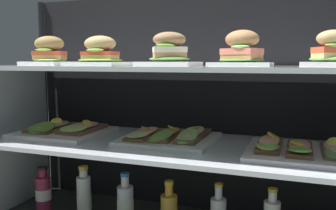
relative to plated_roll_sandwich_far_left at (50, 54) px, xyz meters
The scene contains 16 objects.
case_frame 0.60m from the plated_roll_sandwich_far_left, 14.05° to the left, with size 1.53×0.53×0.97m.
riser_lower_tier 0.75m from the plated_roll_sandwich_far_left, ahead, with size 1.47×0.48×0.33m.
shelf_lower_glass 0.65m from the plated_roll_sandwich_far_left, ahead, with size 1.49×0.49×0.02m, color silver.
riser_upper_tier 0.58m from the plated_roll_sandwich_far_left, ahead, with size 1.47×0.48×0.27m.
shelf_upper_glass 0.55m from the plated_roll_sandwich_far_left, ahead, with size 1.49×0.49×0.02m, color silver.
plated_roll_sandwich_far_left is the anchor object (origin of this frame).
plated_roll_sandwich_far_right 0.30m from the plated_roll_sandwich_far_left, 14.85° to the right, with size 0.21×0.21×0.11m.
plated_roll_sandwich_mid_left 0.55m from the plated_roll_sandwich_far_left, ahead, with size 0.20×0.20×0.12m.
plated_roll_sandwich_near_right_corner 0.81m from the plated_roll_sandwich_far_left, ahead, with size 0.20×0.20×0.12m.
plated_roll_sandwich_right_of_center 1.09m from the plated_roll_sandwich_far_left, ahead, with size 0.20×0.20×0.11m.
open_sandwich_tray_center 0.33m from the plated_roll_sandwich_far_left, 21.27° to the right, with size 0.34×0.32×0.06m.
open_sandwich_tray_right_of_center 0.63m from the plated_roll_sandwich_far_left, ahead, with size 0.34×0.32×0.06m.
open_sandwich_tray_near_left_corner 1.05m from the plated_roll_sandwich_far_left, ahead, with size 0.34×0.32×0.06m.
juice_bottle_tucked_behind 0.60m from the plated_roll_sandwich_far_left, 125.06° to the right, with size 0.07×0.07×0.20m.
juice_bottle_front_fourth 0.62m from the plated_roll_sandwich_far_left, ahead, with size 0.06×0.06×0.22m.
juice_bottle_front_second 0.70m from the plated_roll_sandwich_far_left, ahead, with size 0.07×0.07×0.21m.
Camera 1 is at (0.45, -1.23, 0.68)m, focal length 38.78 mm.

